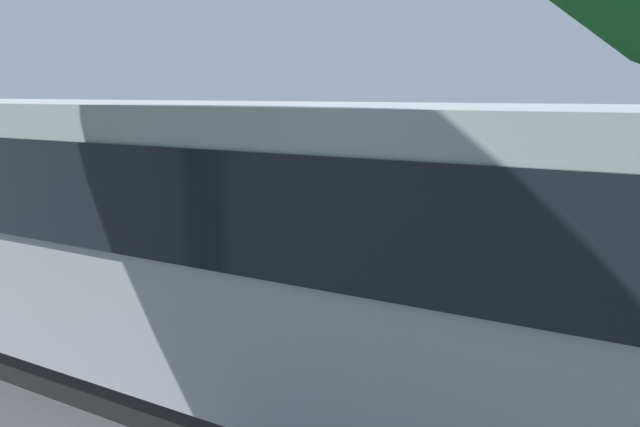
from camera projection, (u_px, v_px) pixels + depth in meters
name	position (u px, v px, depth m)	size (l,w,h in m)	color
ground_plane	(413.00, 285.00, 10.13)	(80.00, 80.00, 0.00)	#38383D
tour_bus	(201.00, 247.00, 6.44)	(10.41, 3.20, 3.25)	#B7BABF
spectator_far_left	(439.00, 265.00, 7.98)	(0.57, 0.33, 1.65)	black
spectator_left	(375.00, 242.00, 8.84)	(0.58, 0.35, 1.80)	black
spectator_centre	(301.00, 243.00, 9.20)	(0.58, 0.36, 1.66)	black
spectator_right	(241.00, 233.00, 9.57)	(0.58, 0.35, 1.74)	black
parked_motorcycle_silver	(258.00, 287.00, 8.59)	(2.05, 0.58, 0.99)	black
stunt_motorcycle	(293.00, 191.00, 13.54)	(1.80, 0.90, 1.92)	black
traffic_cone	(380.00, 221.00, 13.77)	(0.34, 0.34, 0.63)	orange
bay_line_a	(578.00, 296.00, 9.54)	(0.15, 3.67, 0.01)	white
bay_line_b	(421.00, 276.00, 10.59)	(0.16, 4.21, 0.01)	white
bay_line_c	(293.00, 259.00, 11.64)	(0.15, 3.59, 0.01)	white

